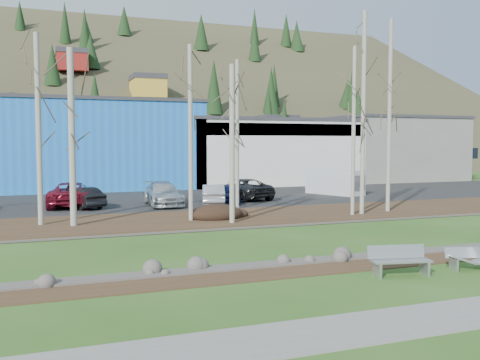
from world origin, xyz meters
name	(u,v)px	position (x,y,z in m)	size (l,w,h in m)	color
ground	(389,280)	(0.00, 0.00, 0.00)	(200.00, 200.00, 0.00)	#264E15
footpath	(473,312)	(0.00, -3.50, 0.02)	(80.00, 2.00, 0.04)	slate
dirt_strip	(353,265)	(0.00, 2.10, 0.01)	(80.00, 1.80, 0.03)	#382616
near_bank_rocks	(338,260)	(0.00, 3.10, 0.00)	(80.00, 0.80, 0.50)	#47423D
river	(290,241)	(0.00, 7.20, 0.00)	(80.00, 8.00, 0.90)	black
far_bank_rocks	(255,227)	(0.00, 11.30, 0.00)	(80.00, 0.80, 0.46)	#47423D
far_bank	(234,217)	(0.00, 14.50, 0.07)	(80.00, 7.00, 0.15)	#382616
parking_lot	(187,199)	(0.00, 25.00, 0.07)	(80.00, 14.00, 0.14)	black
building_blue	(88,145)	(-6.00, 39.00, 4.16)	(20.40, 12.24, 8.30)	blue
building_white	(262,151)	(12.00, 38.98, 3.41)	(18.36, 12.24, 6.80)	silver
building_grey	(387,148)	(28.00, 39.00, 3.66)	(14.28, 12.24, 7.30)	slate
hillside	(101,68)	(0.00, 84.00, 17.50)	(160.00, 72.00, 35.00)	#373123
bench_intact	(399,261)	(0.64, 0.35, 0.49)	(2.05, 0.96, 0.99)	#B1B2B6
bench_damaged	(472,259)	(3.47, 0.15, 0.38)	(1.78, 0.93, 0.76)	#B1B2B6
dirt_mound	(216,213)	(-1.21, 14.06, 0.44)	(2.98, 2.11, 0.59)	black
birch_0	(39,130)	(-10.32, 14.98, 4.99)	(0.27, 0.27, 9.68)	#B5B2A4
birch_1	(72,138)	(-8.77, 14.08, 4.59)	(0.32, 0.32, 8.87)	#B5B2A4
birch_2	(190,133)	(-2.71, 13.87, 4.84)	(0.24, 0.24, 9.38)	#B5B2A4
birch_3	(232,144)	(-0.92, 12.24, 4.25)	(0.27, 0.27, 8.21)	#B5B2A4
birch_4	(237,139)	(0.17, 14.44, 4.56)	(0.21, 0.21, 8.83)	#B5B2A4
birch_5	(354,131)	(6.72, 12.78, 5.00)	(0.22, 0.22, 9.69)	#B5B2A4
birch_6	(363,113)	(7.41, 12.87, 6.04)	(0.26, 0.26, 11.77)	#B5B2A4
birch_7	(389,116)	(9.59, 13.36, 5.95)	(0.25, 0.25, 11.59)	#B5B2A4
car_1	(81,198)	(-7.90, 21.61, 0.81)	(1.42, 4.06, 1.34)	black
car_2	(71,194)	(-8.45, 22.79, 0.94)	(2.66, 5.77, 1.60)	maroon
car_3	(163,194)	(-2.63, 21.26, 0.89)	(2.11, 5.20, 1.51)	#AFB5B8
car_4	(222,193)	(1.45, 20.93, 0.83)	(1.62, 4.04, 1.38)	#111F51
car_5	(213,195)	(0.65, 20.50, 0.82)	(1.44, 4.14, 1.36)	silver
car_6	(242,189)	(3.73, 23.04, 0.91)	(2.54, 5.52, 1.53)	black
van_white	(337,182)	(12.22, 23.83, 1.15)	(3.54, 4.98, 2.01)	white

